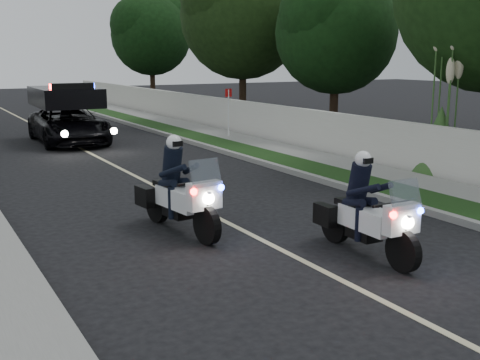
{
  "coord_description": "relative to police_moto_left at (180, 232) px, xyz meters",
  "views": [
    {
      "loc": [
        -5.55,
        -7.58,
        3.36
      ],
      "look_at": [
        -0.01,
        2.23,
        1.0
      ],
      "focal_mm": 44.34,
      "sensor_mm": 36.0,
      "label": 1
    }
  ],
  "objects": [
    {
      "name": "pampas_far",
      "position": [
        8.71,
        1.5,
        0.0
      ],
      "size": [
        2.06,
        2.06,
        4.44
      ],
      "primitive_type": null,
      "rotation": [
        0.0,
        0.0,
        -0.43
      ],
      "color": "beige",
      "rests_on": "ground"
    },
    {
      "name": "tree_right_e",
      "position": [
        11.19,
        30.14,
        0.0
      ],
      "size": [
        6.62,
        6.62,
        9.36
      ],
      "primitive_type": null,
      "rotation": [
        0.0,
        0.0,
        -0.2
      ],
      "color": "black",
      "rests_on": "ground"
    },
    {
      "name": "tree_right_d",
      "position": [
        10.45,
        15.85,
        0.0
      ],
      "size": [
        6.91,
        6.91,
        10.29
      ],
      "primitive_type": null,
      "rotation": [
        0.0,
        0.0,
        0.13
      ],
      "color": "#1C3712",
      "rests_on": "ground"
    },
    {
      "name": "sidewalk_right",
      "position": [
        7.21,
        7.35,
        0.08
      ],
      "size": [
        1.4,
        60.0,
        0.16
      ],
      "primitive_type": "cube",
      "color": "gray",
      "rests_on": "ground"
    },
    {
      "name": "police_suv",
      "position": [
        1.11,
        13.28,
        0.0
      ],
      "size": [
        2.55,
        5.31,
        2.55
      ],
      "primitive_type": "imported",
      "rotation": [
        0.0,
        0.0,
        -0.02
      ],
      "color": "black",
      "rests_on": "ground"
    },
    {
      "name": "property_wall",
      "position": [
        8.21,
        7.35,
        0.75
      ],
      "size": [
        0.22,
        60.0,
        1.5
      ],
      "primitive_type": "cube",
      "color": "beige",
      "rests_on": "ground"
    },
    {
      "name": "lane_marking",
      "position": [
        1.11,
        7.35,
        0.0
      ],
      "size": [
        0.12,
        50.0,
        0.01
      ],
      "primitive_type": "cube",
      "color": "#BFB78C",
      "rests_on": "ground"
    },
    {
      "name": "tree_right_c",
      "position": [
        11.28,
        9.58,
        0.0
      ],
      "size": [
        6.4,
        6.4,
        8.38
      ],
      "primitive_type": null,
      "rotation": [
        0.0,
        0.0,
        -0.34
      ],
      "color": "black",
      "rests_on": "ground"
    },
    {
      "name": "sign_post",
      "position": [
        7.11,
        11.17,
        0.0
      ],
      "size": [
        0.38,
        0.38,
        2.14
      ],
      "primitive_type": null,
      "rotation": [
        0.0,
        0.0,
        0.15
      ],
      "color": "#A80C15",
      "rests_on": "ground"
    },
    {
      "name": "police_moto_left",
      "position": [
        0.0,
        0.0,
        0.0
      ],
      "size": [
        1.06,
        2.32,
        1.9
      ],
      "primitive_type": null,
      "rotation": [
        0.0,
        0.0,
        0.13
      ],
      "color": "silver",
      "rests_on": "ground"
    },
    {
      "name": "grass_verge",
      "position": [
        5.91,
        7.35,
        0.08
      ],
      "size": [
        1.2,
        60.0,
        0.16
      ],
      "primitive_type": "cube",
      "color": "#193814",
      "rests_on": "ground"
    },
    {
      "name": "ground",
      "position": [
        1.11,
        -2.65,
        0.0
      ],
      "size": [
        120.0,
        120.0,
        0.0
      ],
      "primitive_type": "plane",
      "color": "black",
      "rests_on": "ground"
    },
    {
      "name": "police_moto_right",
      "position": [
        2.21,
        -2.83,
        0.0
      ],
      "size": [
        0.79,
        2.14,
        1.81
      ],
      "primitive_type": null,
      "rotation": [
        0.0,
        0.0,
        -0.02
      ],
      "color": "silver",
      "rests_on": "ground"
    },
    {
      "name": "curb_right",
      "position": [
        5.21,
        7.35,
        0.07
      ],
      "size": [
        0.2,
        60.0,
        0.15
      ],
      "primitive_type": "cube",
      "color": "gray",
      "rests_on": "ground"
    }
  ]
}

